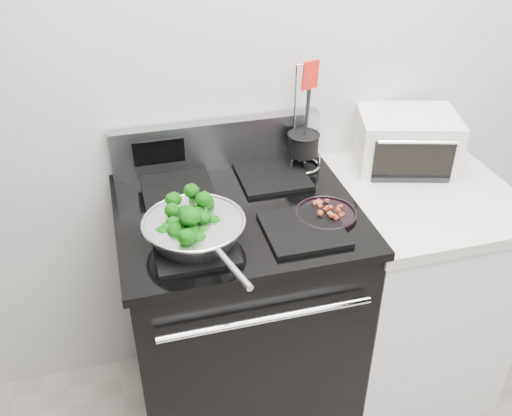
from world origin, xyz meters
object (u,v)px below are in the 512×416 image
object	(u,v)px
gas_range	(239,313)
toaster_oven	(406,141)
bacon_plate	(326,211)
utensil_holder	(303,150)
skillet	(195,229)

from	to	relation	value
gas_range	toaster_oven	xyz separation A→B (m)	(0.69, 0.18, 0.53)
gas_range	toaster_oven	bearing A→B (deg)	14.67
bacon_plate	utensil_holder	distance (m)	0.33
utensil_holder	toaster_oven	distance (m)	0.40
skillet	bacon_plate	distance (m)	0.43
gas_range	utensil_holder	xyz separation A→B (m)	(0.30, 0.21, 0.53)
skillet	bacon_plate	bearing A→B (deg)	-10.60
toaster_oven	bacon_plate	bearing A→B (deg)	-129.97
toaster_oven	skillet	bearing A→B (deg)	-143.54
utensil_holder	bacon_plate	bearing A→B (deg)	-111.95
bacon_plate	toaster_oven	distance (m)	0.52
skillet	utensil_holder	bearing A→B (deg)	22.58
gas_range	toaster_oven	world-z (taller)	gas_range
gas_range	toaster_oven	distance (m)	0.89
bacon_plate	utensil_holder	world-z (taller)	utensil_holder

